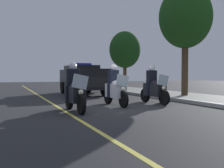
% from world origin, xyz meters
% --- Properties ---
extents(ground_plane, '(80.00, 80.00, 0.00)m').
position_xyz_m(ground_plane, '(0.00, 0.00, 0.00)').
color(ground_plane, '#28282B').
extents(curb_strip, '(48.00, 0.24, 0.15)m').
position_xyz_m(curb_strip, '(0.00, 3.65, 0.07)').
color(curb_strip, '#B7B5AD').
rests_on(curb_strip, ground).
extents(lane_stripe_center, '(48.00, 0.12, 0.01)m').
position_xyz_m(lane_stripe_center, '(0.00, -2.13, 0.00)').
color(lane_stripe_center, '#E0D14C').
rests_on(lane_stripe_center, ground).
extents(police_motorcycle_lead_left, '(2.14, 0.58, 1.72)m').
position_xyz_m(police_motorcycle_lead_left, '(0.10, -1.83, 0.70)').
color(police_motorcycle_lead_left, black).
rests_on(police_motorcycle_lead_left, ground).
extents(police_motorcycle_lead_right, '(2.14, 0.58, 1.72)m').
position_xyz_m(police_motorcycle_lead_right, '(-0.98, 0.17, 0.70)').
color(police_motorcycle_lead_right, black).
rests_on(police_motorcycle_lead_right, ground).
extents(police_motorcycle_trailing, '(2.14, 0.58, 1.72)m').
position_xyz_m(police_motorcycle_trailing, '(-1.01, 2.07, 0.70)').
color(police_motorcycle_trailing, black).
rests_on(police_motorcycle_trailing, ground).
extents(police_suv, '(4.96, 2.19, 2.05)m').
position_xyz_m(police_suv, '(-7.37, 0.62, 1.07)').
color(police_suv, black).
rests_on(police_suv, ground).
extents(cyclist_background, '(1.76, 0.33, 1.69)m').
position_xyz_m(cyclist_background, '(-11.95, 2.56, 0.84)').
color(cyclist_background, black).
rests_on(cyclist_background, ground).
extents(tree_mid_block, '(3.03, 3.03, 6.32)m').
position_xyz_m(tree_mid_block, '(-3.33, 5.59, 4.58)').
color(tree_mid_block, '#4C3823').
rests_on(tree_mid_block, sidewalk_strip).
extents(tree_far_back, '(2.78, 2.78, 5.06)m').
position_xyz_m(tree_far_back, '(-11.86, 5.83, 3.51)').
color(tree_far_back, '#4C3823').
rests_on(tree_far_back, sidewalk_strip).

